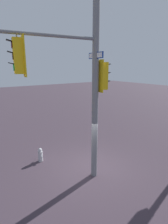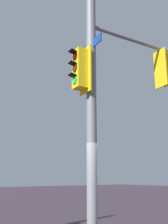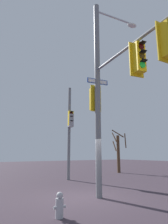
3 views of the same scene
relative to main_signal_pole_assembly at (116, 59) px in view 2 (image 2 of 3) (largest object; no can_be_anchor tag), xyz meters
name	(u,v)px [view 2 (image 2 of 3)]	position (x,y,z in m)	size (l,w,h in m)	color
main_signal_pole_assembly	(116,59)	(0.00, 0.00, 0.00)	(3.39, 6.07, 9.50)	slate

